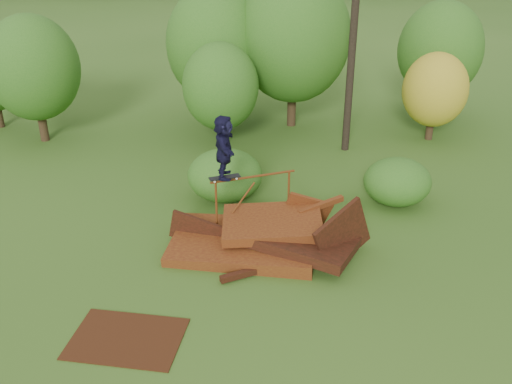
{
  "coord_description": "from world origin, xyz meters",
  "views": [
    {
      "loc": [
        -1.44,
        -11.63,
        8.23
      ],
      "look_at": [
        -0.8,
        2.0,
        1.6
      ],
      "focal_mm": 40.0,
      "sensor_mm": 36.0,
      "label": 1
    }
  ],
  "objects_px": {
    "scrap_pile": "(265,238)",
    "flat_plate": "(127,338)",
    "utility_pole": "(354,26)",
    "skater": "(224,147)"
  },
  "relations": [
    {
      "from": "skater",
      "to": "flat_plate",
      "type": "height_order",
      "value": "skater"
    },
    {
      "from": "skater",
      "to": "flat_plate",
      "type": "xyz_separation_m",
      "value": [
        -2.15,
        -4.16,
        -2.77
      ]
    },
    {
      "from": "scrap_pile",
      "to": "flat_plate",
      "type": "distance_m",
      "value": 4.76
    },
    {
      "from": "scrap_pile",
      "to": "skater",
      "type": "xyz_separation_m",
      "value": [
        -1.06,
        0.65,
        2.43
      ]
    },
    {
      "from": "utility_pole",
      "to": "scrap_pile",
      "type": "bearing_deg",
      "value": -116.13
    },
    {
      "from": "scrap_pile",
      "to": "flat_plate",
      "type": "xyz_separation_m",
      "value": [
        -3.21,
        -3.51,
        -0.34
      ]
    },
    {
      "from": "utility_pole",
      "to": "skater",
      "type": "bearing_deg",
      "value": -124.94
    },
    {
      "from": "scrap_pile",
      "to": "skater",
      "type": "height_order",
      "value": "skater"
    },
    {
      "from": "skater",
      "to": "utility_pole",
      "type": "height_order",
      "value": "utility_pole"
    },
    {
      "from": "flat_plate",
      "to": "utility_pole",
      "type": "height_order",
      "value": "utility_pole"
    }
  ]
}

